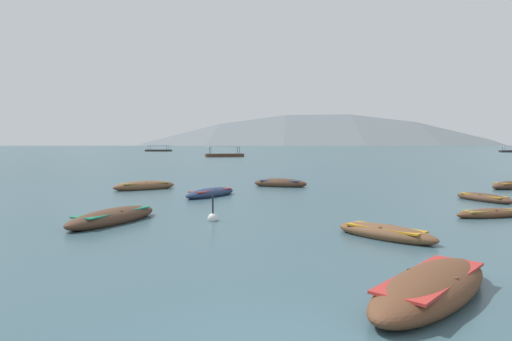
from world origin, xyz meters
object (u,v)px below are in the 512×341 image
object	(u,v)px
rowboat_4	(491,214)
ferry_0	(224,155)
rowboat_5	(145,186)
rowboat_7	(211,193)
rowboat_2	(484,198)
ferry_1	(159,150)
mooring_buoy	(213,218)
rowboat_6	(113,217)
rowboat_10	(385,233)
rowboat_11	(280,183)
rowboat_1	(512,186)
rowboat_0	(431,288)

from	to	relation	value
rowboat_4	ferry_0	bearing A→B (deg)	107.48
rowboat_5	rowboat_7	xyz separation A→B (m)	(4.81, -3.12, -0.03)
rowboat_2	ferry_1	world-z (taller)	ferry_1
rowboat_4	mooring_buoy	distance (m)	10.55
rowboat_5	rowboat_6	distance (m)	11.74
rowboat_10	mooring_buoy	xyz separation A→B (m)	(-5.67, 2.35, -0.06)
rowboat_11	mooring_buoy	size ratio (longest dim) A/B	3.52
rowboat_2	rowboat_10	size ratio (longest dim) A/B	1.05
rowboat_6	rowboat_7	bearing A→B (deg)	78.15
rowboat_6	ferry_0	xyz separation A→B (m)	(-11.32, 82.48, 0.25)
rowboat_11	ferry_1	xyz separation A→B (m)	(-57.25, 143.81, 0.23)
ferry_1	rowboat_7	bearing A→B (deg)	-70.21
rowboat_1	rowboat_2	world-z (taller)	rowboat_1
rowboat_1	ferry_0	size ratio (longest dim) A/B	0.40
rowboat_0	rowboat_10	world-z (taller)	rowboat_0
rowboat_1	mooring_buoy	bearing A→B (deg)	-139.96
ferry_1	mooring_buoy	world-z (taller)	ferry_1
rowboat_0	ferry_1	world-z (taller)	ferry_1
rowboat_11	ferry_0	xyz separation A→B (m)	(-16.40, 68.36, 0.24)
rowboat_1	rowboat_10	world-z (taller)	rowboat_1
rowboat_4	rowboat_6	world-z (taller)	rowboat_6
rowboat_1	rowboat_7	xyz separation A→B (m)	(-17.82, -6.12, -0.02)
rowboat_0	rowboat_7	xyz separation A→B (m)	(-7.27, 15.00, -0.04)
rowboat_0	rowboat_1	xyz separation A→B (m)	(10.55, 21.13, -0.02)
rowboat_7	rowboat_11	size ratio (longest dim) A/B	1.05
rowboat_1	ferry_1	xyz separation A→B (m)	(-71.71, 143.61, 0.25)
ferry_1	rowboat_6	bearing A→B (deg)	-71.72
ferry_1	ferry_0	bearing A→B (deg)	-61.57
rowboat_1	rowboat_5	bearing A→B (deg)	-172.45
mooring_buoy	rowboat_0	bearing A→B (deg)	-53.71
rowboat_10	ferry_1	world-z (taller)	ferry_1
rowboat_2	rowboat_11	xyz separation A→B (m)	(-10.31, 6.33, 0.06)
rowboat_1	rowboat_10	xyz separation A→B (m)	(-10.45, -15.90, -0.04)
rowboat_4	ferry_1	distance (m)	168.55
rowboat_2	rowboat_5	distance (m)	18.82
rowboat_2	mooring_buoy	world-z (taller)	mooring_buoy
rowboat_11	ferry_0	world-z (taller)	ferry_0
rowboat_11	rowboat_10	bearing A→B (deg)	-75.66
rowboat_1	rowboat_5	size ratio (longest dim) A/B	0.96
rowboat_2	rowboat_10	world-z (taller)	rowboat_10
ferry_0	rowboat_10	bearing A→B (deg)	-76.35
rowboat_7	rowboat_10	size ratio (longest dim) A/B	1.27
rowboat_0	ferry_0	world-z (taller)	ferry_0
rowboat_0	rowboat_2	size ratio (longest dim) A/B	1.29
rowboat_11	rowboat_6	bearing A→B (deg)	-109.80
rowboat_2	rowboat_6	world-z (taller)	rowboat_6
rowboat_1	rowboat_7	world-z (taller)	rowboat_1
rowboat_11	rowboat_7	bearing A→B (deg)	-119.62
rowboat_1	rowboat_7	size ratio (longest dim) A/B	0.90
rowboat_1	rowboat_11	bearing A→B (deg)	-179.17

